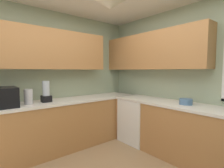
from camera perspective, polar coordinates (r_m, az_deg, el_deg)
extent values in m
cube|color=#9EAD8E|center=(3.26, 24.90, 1.35)|extent=(3.81, 0.06, 2.54)
cube|color=#9EAD8E|center=(3.47, -20.42, 1.65)|extent=(0.06, 3.66, 2.54)
cube|color=#AD7542|center=(3.25, -22.94, 10.74)|extent=(0.32, 2.48, 0.70)
cube|color=#AD7542|center=(3.50, 12.73, 10.51)|extent=(2.23, 0.32, 0.70)
cone|color=silver|center=(1.94, -0.60, 25.62)|extent=(0.44, 0.44, 0.14)
cube|color=#AD7542|center=(3.30, -18.02, -13.36)|extent=(0.62, 3.24, 0.85)
cube|color=silver|center=(3.20, -18.22, -5.72)|extent=(0.65, 3.27, 0.04)
cube|color=#AD7542|center=(3.02, 25.19, -15.25)|extent=(2.87, 0.62, 0.85)
cube|color=silver|center=(2.91, 25.48, -6.93)|extent=(2.90, 0.65, 0.04)
cube|color=white|center=(3.57, 8.69, -11.87)|extent=(0.60, 0.60, 0.85)
cube|color=black|center=(2.98, -32.65, -3.71)|extent=(0.48, 0.36, 0.29)
cylinder|color=#B7B7BC|center=(3.03, -26.08, -3.81)|extent=(0.13, 0.13, 0.24)
cylinder|color=#4C7099|center=(2.95, 23.39, -5.42)|extent=(0.20, 0.20, 0.09)
cube|color=black|center=(3.13, -21.03, -4.61)|extent=(0.15, 0.15, 0.11)
cylinder|color=#B2BCC6|center=(3.11, -21.12, -1.33)|extent=(0.12, 0.12, 0.25)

